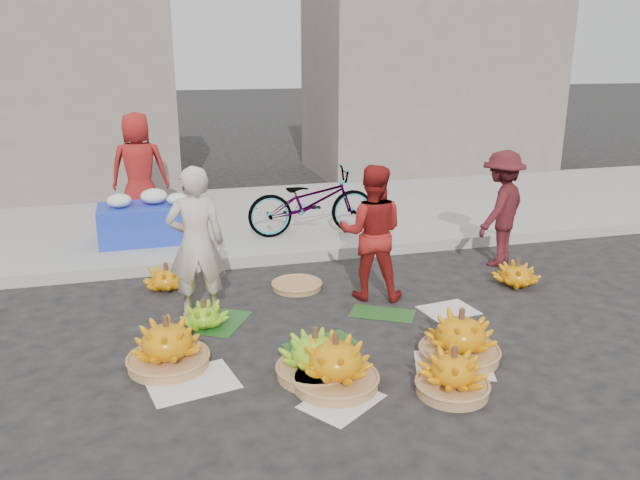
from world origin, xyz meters
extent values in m
plane|color=black|center=(0.00, 0.00, 0.00)|extent=(80.00, 80.00, 0.00)
cube|color=gray|center=(0.00, 2.20, 0.07)|extent=(40.00, 0.25, 0.15)
cube|color=gray|center=(0.00, 4.30, 0.06)|extent=(40.00, 4.00, 0.12)
cube|color=slate|center=(4.50, 7.70, 2.50)|extent=(5.00, 3.00, 5.00)
cylinder|color=#9A6C40|center=(-1.47, -0.27, 0.04)|extent=(0.68, 0.68, 0.09)
cylinder|color=#472C1C|center=(-1.47, -0.27, 0.41)|extent=(0.05, 0.05, 0.12)
cylinder|color=#9A6C40|center=(-0.30, -0.76, 0.04)|extent=(0.64, 0.64, 0.09)
cylinder|color=#472C1C|center=(-0.30, -0.76, 0.38)|extent=(0.05, 0.05, 0.12)
cylinder|color=#9A6C40|center=(-0.18, -0.96, 0.04)|extent=(0.69, 0.69, 0.09)
cylinder|color=#472C1C|center=(-0.18, -0.96, 0.41)|extent=(0.05, 0.05, 0.12)
cylinder|color=#9A6C40|center=(0.68, -1.31, 0.04)|extent=(0.57, 0.57, 0.09)
cylinder|color=#472C1C|center=(0.68, -1.31, 0.34)|extent=(0.05, 0.05, 0.12)
cylinder|color=#9A6C40|center=(1.01, -0.79, 0.04)|extent=(0.69, 0.69, 0.09)
cylinder|color=#472C1C|center=(1.01, -0.79, 0.41)|extent=(0.05, 0.05, 0.12)
cylinder|color=#472C1C|center=(2.48, 0.66, 0.26)|extent=(0.05, 0.05, 0.12)
cylinder|color=#472C1C|center=(-1.10, 0.47, 0.23)|extent=(0.05, 0.05, 0.12)
cylinder|color=#472C1C|center=(-1.42, 1.61, 0.25)|extent=(0.05, 0.05, 0.12)
cylinder|color=#9A6C40|center=(0.01, 1.23, 0.03)|extent=(0.70, 0.70, 0.06)
cube|color=red|center=(-0.39, -0.59, 0.05)|extent=(0.25, 0.14, 0.10)
imported|color=beige|center=(-1.12, 0.74, 0.78)|extent=(0.57, 0.38, 1.56)
imported|color=#A21E18|center=(0.74, 0.78, 0.74)|extent=(0.87, 0.78, 1.47)
imported|color=maroon|center=(2.66, 1.40, 0.73)|extent=(1.08, 0.99, 1.45)
cube|color=#1B31B3|center=(-1.64, 3.21, 0.37)|extent=(1.21, 0.77, 0.50)
ellipsoid|color=silver|center=(-1.94, 3.16, 0.70)|extent=(0.32, 0.32, 0.17)
ellipsoid|color=silver|center=(-1.49, 3.26, 0.71)|extent=(0.36, 0.36, 0.20)
ellipsoid|color=silver|center=(-1.19, 3.11, 0.69)|extent=(0.28, 0.28, 0.15)
cylinder|color=slate|center=(-2.05, 3.28, 0.27)|extent=(0.27, 0.27, 0.30)
imported|color=#A21E18|center=(-1.67, 4.08, 0.95)|extent=(0.85, 0.59, 1.66)
imported|color=gray|center=(0.62, 2.93, 0.59)|extent=(0.66, 1.80, 0.94)
camera|label=1|loc=(-1.48, -5.26, 2.60)|focal=35.00mm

